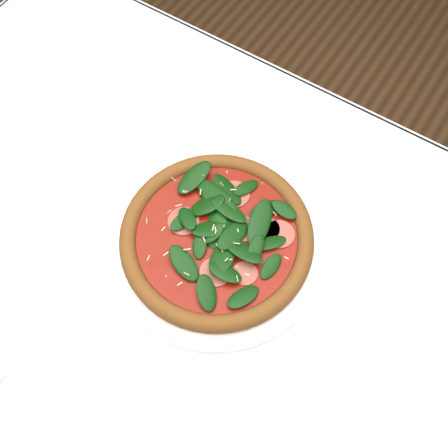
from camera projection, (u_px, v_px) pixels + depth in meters
The scene contains 4 objects.
ground at pixel (196, 350), 1.44m from camera, with size 6.00×6.00×0.00m, color brown.
dining_table at pixel (177, 267), 0.86m from camera, with size 1.21×0.81×0.75m.
plate at pixel (217, 241), 0.76m from camera, with size 0.34×0.34×0.01m.
pizza at pixel (217, 236), 0.75m from camera, with size 0.35×0.35×0.04m.
Camera 1 is at (0.24, -0.22, 1.45)m, focal length 40.00 mm.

